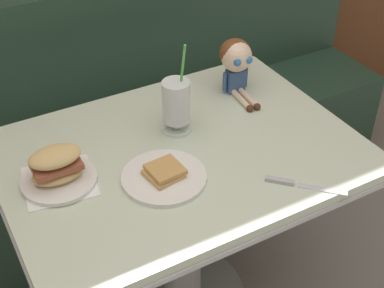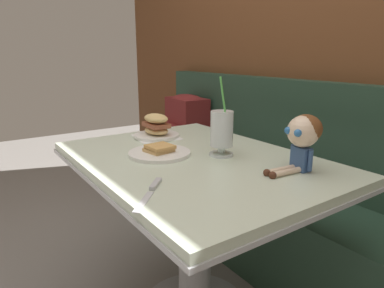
{
  "view_description": "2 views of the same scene",
  "coord_description": "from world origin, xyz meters",
  "px_view_note": "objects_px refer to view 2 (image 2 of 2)",
  "views": [
    {
      "loc": [
        -0.63,
        -1.03,
        1.79
      ],
      "look_at": [
        0.02,
        0.15,
        0.78
      ],
      "focal_mm": 51.64,
      "sensor_mm": 36.0,
      "label": 1
    },
    {
      "loc": [
        1.06,
        -0.57,
        1.14
      ],
      "look_at": [
        0.01,
        0.16,
        0.8
      ],
      "focal_mm": 32.21,
      "sensor_mm": 36.0,
      "label": 2
    }
  ],
  "objects_px": {
    "toast_plate": "(159,152)",
    "seated_doll": "(303,134)",
    "butter_knife": "(153,188)",
    "sandwich_plate": "(156,128)",
    "backpack": "(186,122)",
    "milkshake_glass": "(222,131)"
  },
  "relations": [
    {
      "from": "milkshake_glass",
      "to": "butter_knife",
      "type": "xyz_separation_m",
      "value": [
        0.16,
        -0.4,
        -0.1
      ]
    },
    {
      "from": "sandwich_plate",
      "to": "backpack",
      "type": "height_order",
      "value": "sandwich_plate"
    },
    {
      "from": "toast_plate",
      "to": "sandwich_plate",
      "type": "relative_size",
      "value": 1.09
    },
    {
      "from": "toast_plate",
      "to": "backpack",
      "type": "height_order",
      "value": "backpack"
    },
    {
      "from": "sandwich_plate",
      "to": "seated_doll",
      "type": "relative_size",
      "value": 1.03
    },
    {
      "from": "milkshake_glass",
      "to": "sandwich_plate",
      "type": "height_order",
      "value": "milkshake_glass"
    },
    {
      "from": "milkshake_glass",
      "to": "sandwich_plate",
      "type": "distance_m",
      "value": 0.43
    },
    {
      "from": "toast_plate",
      "to": "backpack",
      "type": "bearing_deg",
      "value": 140.69
    },
    {
      "from": "milkshake_glass",
      "to": "seated_doll",
      "type": "xyz_separation_m",
      "value": [
        0.3,
        0.11,
        0.03
      ]
    },
    {
      "from": "butter_knife",
      "to": "toast_plate",
      "type": "bearing_deg",
      "value": 147.27
    },
    {
      "from": "backpack",
      "to": "toast_plate",
      "type": "bearing_deg",
      "value": -39.31
    },
    {
      "from": "toast_plate",
      "to": "seated_doll",
      "type": "relative_size",
      "value": 1.12
    },
    {
      "from": "butter_knife",
      "to": "backpack",
      "type": "xyz_separation_m",
      "value": [
        -1.17,
        0.9,
        -0.09
      ]
    },
    {
      "from": "butter_knife",
      "to": "seated_doll",
      "type": "distance_m",
      "value": 0.55
    },
    {
      "from": "toast_plate",
      "to": "sandwich_plate",
      "type": "height_order",
      "value": "sandwich_plate"
    },
    {
      "from": "milkshake_glass",
      "to": "backpack",
      "type": "bearing_deg",
      "value": 153.47
    },
    {
      "from": "seated_doll",
      "to": "backpack",
      "type": "bearing_deg",
      "value": 163.41
    },
    {
      "from": "toast_plate",
      "to": "butter_knife",
      "type": "distance_m",
      "value": 0.37
    },
    {
      "from": "toast_plate",
      "to": "butter_knife",
      "type": "relative_size",
      "value": 1.38
    },
    {
      "from": "toast_plate",
      "to": "butter_knife",
      "type": "xyz_separation_m",
      "value": [
        0.31,
        -0.2,
        -0.01
      ]
    },
    {
      "from": "sandwich_plate",
      "to": "backpack",
      "type": "bearing_deg",
      "value": 136.04
    },
    {
      "from": "sandwich_plate",
      "to": "butter_knife",
      "type": "relative_size",
      "value": 1.26
    }
  ]
}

